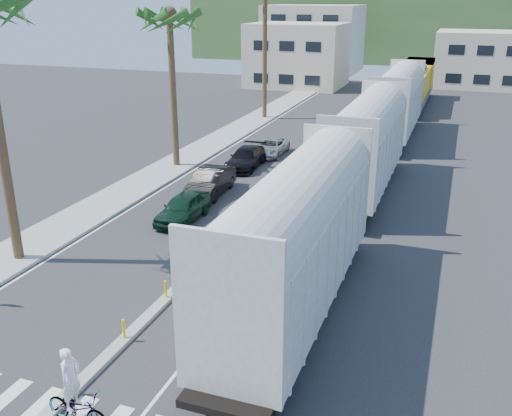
% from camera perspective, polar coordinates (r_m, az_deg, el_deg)
% --- Properties ---
extents(ground, '(140.00, 140.00, 0.00)m').
position_cam_1_polar(ground, '(19.41, -16.21, -15.74)').
color(ground, '#28282B').
rests_on(ground, ground).
extents(sidewalk, '(3.00, 90.00, 0.15)m').
position_cam_1_polar(sidewalk, '(43.11, -6.33, 5.32)').
color(sidewalk, gray).
rests_on(sidewalk, ground).
extents(rails, '(1.56, 100.00, 0.06)m').
position_cam_1_polar(rails, '(42.14, 12.35, 4.55)').
color(rails, black).
rests_on(rails, ground).
extents(median, '(0.45, 60.00, 0.85)m').
position_cam_1_polar(median, '(35.57, 2.50, 2.18)').
color(median, gray).
rests_on(median, ground).
extents(crosswalk, '(14.00, 2.20, 0.01)m').
position_cam_1_polar(crosswalk, '(18.21, -20.02, -18.96)').
color(crosswalk, silver).
rests_on(crosswalk, ground).
extents(lane_markings, '(9.42, 90.00, 0.01)m').
position_cam_1_polar(lane_markings, '(40.81, 1.74, 4.47)').
color(lane_markings, silver).
rests_on(lane_markings, ground).
extents(freight_train, '(3.00, 60.94, 5.85)m').
position_cam_1_polar(freight_train, '(39.97, 12.34, 7.96)').
color(freight_train, '#AFAEA0').
rests_on(freight_train, ground).
extents(palm_trees, '(3.50, 37.20, 13.75)m').
position_cam_1_polar(palm_trees, '(39.43, -7.95, 19.65)').
color(palm_trees, brown).
rests_on(palm_trees, ground).
extents(buildings, '(38.00, 27.00, 10.00)m').
position_cam_1_polar(buildings, '(85.84, 9.08, 15.58)').
color(buildings, '#BFB097').
rests_on(buildings, ground).
extents(hillside, '(80.00, 20.00, 12.00)m').
position_cam_1_polar(hillside, '(112.89, 15.42, 17.06)').
color(hillside, '#385628').
rests_on(hillside, ground).
extents(car_lead, '(1.77, 4.26, 1.44)m').
position_cam_1_polar(car_lead, '(30.32, -7.32, 0.02)').
color(car_lead, black).
rests_on(car_lead, ground).
extents(car_second, '(2.24, 5.03, 1.59)m').
position_cam_1_polar(car_second, '(34.20, -4.56, 2.63)').
color(car_second, black).
rests_on(car_second, ground).
extents(car_third, '(2.40, 4.97, 1.39)m').
position_cam_1_polar(car_third, '(39.63, -1.01, 5.03)').
color(car_third, black).
rests_on(car_third, ground).
extents(car_rear, '(1.99, 4.30, 1.20)m').
position_cam_1_polar(car_rear, '(42.99, 1.48, 6.12)').
color(car_rear, '#A9ABAE').
rests_on(car_rear, ground).
extents(cyclist, '(1.00, 2.13, 2.41)m').
position_cam_1_polar(cyclist, '(17.25, -17.57, -17.87)').
color(cyclist, '#9EA0A5').
rests_on(cyclist, ground).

